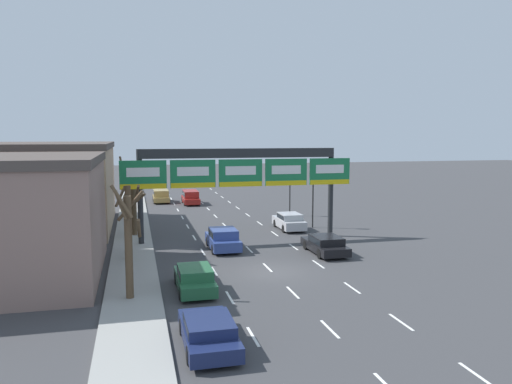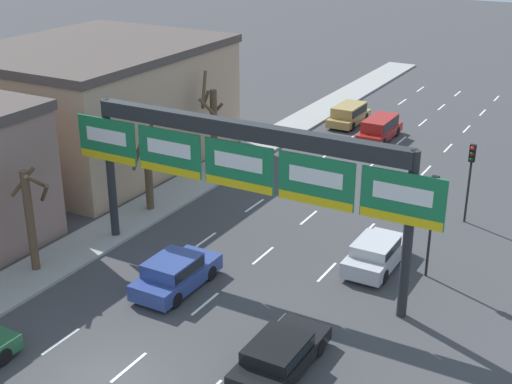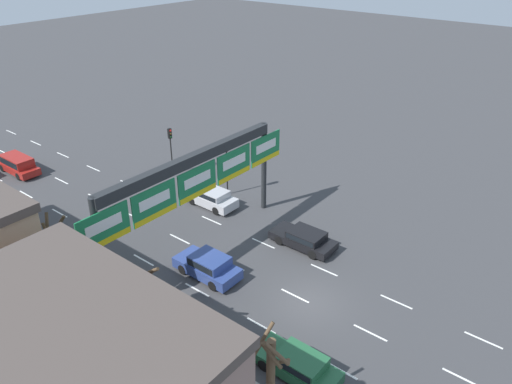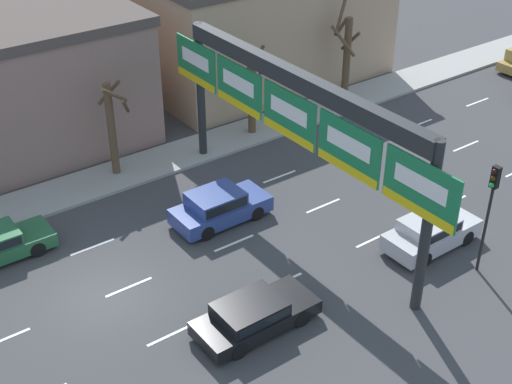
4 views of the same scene
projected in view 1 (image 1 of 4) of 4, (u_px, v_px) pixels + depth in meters
ground_plane at (272, 272)px, 29.50m from camera, size 220.00×220.00×0.00m
sidewalk_left at (133, 280)px, 27.60m from camera, size 2.80×110.00×0.15m
lane_dashes at (229, 230)px, 42.53m from camera, size 6.72×67.00×0.01m
sign_gantry at (240, 167)px, 37.62m from camera, size 17.63×0.70×7.05m
building_far at (38, 186)px, 42.57m from camera, size 12.31×15.39×7.41m
car_silver at (289, 221)px, 42.70m from camera, size 1.88×4.32×1.41m
car_navy at (209, 331)px, 18.97m from camera, size 1.95×4.52×1.19m
suv_red at (190, 196)px, 58.46m from camera, size 1.79×4.76×1.60m
car_green at (195, 278)px, 25.84m from camera, size 1.84×4.49×1.31m
car_black at (325, 244)px, 33.99m from camera, size 1.97×4.61×1.24m
suv_gold at (161, 195)px, 59.95m from camera, size 1.88×4.41×1.52m
car_blue at (223, 238)px, 35.20m from camera, size 1.97×4.40×1.51m
traffic_light_near_gantry at (290, 186)px, 49.74m from camera, size 0.30×0.35×4.24m
traffic_light_mid_block at (313, 189)px, 43.25m from camera, size 0.30×0.35×4.78m
tree_bare_closest at (133, 206)px, 39.58m from camera, size 1.63×1.51×4.77m
tree_bare_second at (128, 190)px, 46.23m from camera, size 1.94×1.90×5.96m
tree_bare_third at (129, 218)px, 31.76m from camera, size 1.99×1.74×4.82m
tree_bare_furthest at (128, 239)px, 24.06m from camera, size 1.63×1.65×5.61m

